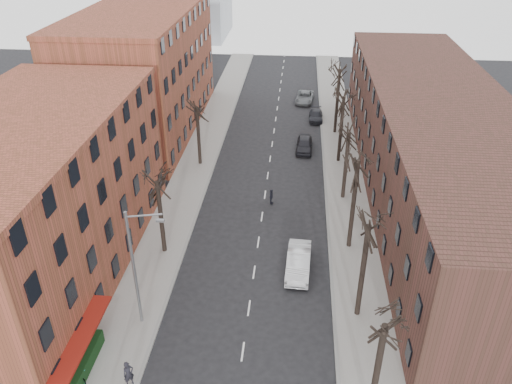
% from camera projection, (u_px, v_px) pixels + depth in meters
% --- Properties ---
extents(sidewalk_left, '(4.00, 90.00, 0.15)m').
position_uv_depth(sidewalk_left, '(198.00, 159.00, 55.89)').
color(sidewalk_left, gray).
rests_on(sidewalk_left, ground).
extents(sidewalk_right, '(4.00, 90.00, 0.15)m').
position_uv_depth(sidewalk_right, '(342.00, 165.00, 54.69)').
color(sidewalk_right, gray).
rests_on(sidewalk_right, ground).
extents(building_left_near, '(12.00, 26.00, 12.00)m').
position_uv_depth(building_left_near, '(34.00, 204.00, 36.30)').
color(building_left_near, brown).
rests_on(building_left_near, ground).
extents(building_left_far, '(12.00, 28.00, 14.00)m').
position_uv_depth(building_left_far, '(144.00, 73.00, 60.76)').
color(building_left_far, brown).
rests_on(building_left_far, ground).
extents(building_right, '(12.00, 50.00, 10.00)m').
position_uv_depth(building_right, '(435.00, 146.00, 47.30)').
color(building_right, '#4A2822').
rests_on(building_right, ground).
extents(awning_left, '(1.20, 7.00, 0.15)m').
position_uv_depth(awning_left, '(90.00, 366.00, 31.07)').
color(awning_left, maroon).
rests_on(awning_left, ground).
extents(hedge, '(0.80, 6.00, 1.00)m').
position_uv_depth(hedge, '(80.00, 372.00, 29.89)').
color(hedge, black).
rests_on(hedge, sidewalk_left).
extents(tree_right_b, '(5.20, 5.20, 10.80)m').
position_uv_depth(tree_right_b, '(357.00, 315.00, 34.95)').
color(tree_right_b, black).
rests_on(tree_right_b, ground).
extents(tree_right_c, '(5.20, 5.20, 11.60)m').
position_uv_depth(tree_right_c, '(348.00, 247.00, 41.84)').
color(tree_right_c, black).
rests_on(tree_right_c, ground).
extents(tree_right_d, '(5.20, 5.20, 10.00)m').
position_uv_depth(tree_right_d, '(342.00, 198.00, 48.73)').
color(tree_right_d, black).
rests_on(tree_right_d, ground).
extents(tree_right_e, '(5.20, 5.20, 10.80)m').
position_uv_depth(tree_right_e, '(338.00, 161.00, 55.62)').
color(tree_right_e, black).
rests_on(tree_right_e, ground).
extents(tree_right_f, '(5.20, 5.20, 11.60)m').
position_uv_depth(tree_right_f, '(335.00, 133.00, 62.50)').
color(tree_right_f, black).
rests_on(tree_right_f, ground).
extents(tree_left_a, '(5.20, 5.20, 9.50)m').
position_uv_depth(tree_left_a, '(165.00, 252.00, 41.26)').
color(tree_left_a, black).
rests_on(tree_left_a, ground).
extents(tree_left_b, '(5.20, 5.20, 9.50)m').
position_uv_depth(tree_left_b, '(200.00, 164.00, 55.04)').
color(tree_left_b, black).
rests_on(tree_left_b, ground).
extents(streetlight, '(2.45, 0.22, 9.03)m').
position_uv_depth(streetlight, '(136.00, 265.00, 31.81)').
color(streetlight, slate).
rests_on(streetlight, ground).
extents(silver_sedan, '(2.03, 5.22, 1.69)m').
position_uv_depth(silver_sedan, '(298.00, 262.00, 38.74)').
color(silver_sedan, silver).
rests_on(silver_sedan, ground).
extents(parked_car_near, '(2.01, 4.62, 1.55)m').
position_uv_depth(parked_car_near, '(304.00, 144.00, 57.68)').
color(parked_car_near, black).
rests_on(parked_car_near, ground).
extents(parked_car_mid, '(1.78, 4.29, 1.24)m').
position_uv_depth(parked_car_mid, '(316.00, 116.00, 65.89)').
color(parked_car_mid, black).
rests_on(parked_car_mid, ground).
extents(parked_car_far, '(2.86, 5.33, 1.42)m').
position_uv_depth(parked_car_far, '(305.00, 97.00, 71.84)').
color(parked_car_far, slate).
rests_on(parked_car_far, ground).
extents(pedestrian_a, '(0.77, 0.75, 1.78)m').
position_uv_depth(pedestrian_a, '(129.00, 374.00, 29.31)').
color(pedestrian_a, black).
rests_on(pedestrian_a, sidewalk_left).
extents(pedestrian_crossing, '(0.52, 0.94, 1.52)m').
position_uv_depth(pedestrian_crossing, '(271.00, 197.00, 47.46)').
color(pedestrian_crossing, black).
rests_on(pedestrian_crossing, ground).
extents(bicycle, '(1.72, 1.50, 0.90)m').
position_uv_depth(bicycle, '(78.00, 374.00, 29.85)').
color(bicycle, gray).
rests_on(bicycle, sidewalk_left).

